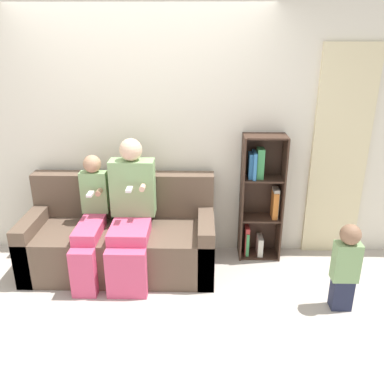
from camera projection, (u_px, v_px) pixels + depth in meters
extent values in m
plane|color=#BCB2A8|center=(137.00, 295.00, 3.71)|extent=(14.00, 14.00, 0.00)
cube|color=silver|center=(144.00, 135.00, 4.12)|extent=(10.00, 0.06, 2.55)
cube|color=beige|center=(339.00, 156.00, 4.10)|extent=(0.56, 0.04, 2.16)
cube|color=brown|center=(120.00, 253.00, 3.97)|extent=(1.84, 0.62, 0.46)
cube|color=brown|center=(125.00, 214.00, 4.27)|extent=(1.84, 0.19, 0.91)
cube|color=brown|center=(33.00, 246.00, 3.97)|extent=(0.15, 0.62, 0.59)
cube|color=brown|center=(206.00, 248.00, 3.93)|extent=(0.15, 0.62, 0.59)
cube|color=#DB4C75|center=(126.00, 274.00, 3.63)|extent=(0.36, 0.12, 0.46)
cube|color=#DB4C75|center=(130.00, 232.00, 3.77)|extent=(0.36, 0.41, 0.11)
cube|color=#84AD70|center=(133.00, 187.00, 3.93)|extent=(0.42, 0.19, 0.55)
sphere|color=beige|center=(131.00, 150.00, 3.79)|extent=(0.22, 0.22, 0.22)
cylinder|color=beige|center=(143.00, 188.00, 3.77)|extent=(0.05, 0.10, 0.05)
cube|color=white|center=(129.00, 189.00, 3.73)|extent=(0.05, 0.12, 0.02)
cube|color=#DB4C75|center=(83.00, 273.00, 3.64)|extent=(0.22, 0.12, 0.46)
cube|color=#DB4C75|center=(89.00, 230.00, 3.81)|extent=(0.22, 0.48, 0.11)
cube|color=#84AD70|center=(95.00, 192.00, 4.00)|extent=(0.26, 0.12, 0.42)
sphere|color=tan|center=(92.00, 164.00, 3.89)|extent=(0.17, 0.17, 0.17)
cylinder|color=tan|center=(99.00, 192.00, 3.88)|extent=(0.05, 0.10, 0.05)
cube|color=white|center=(90.00, 194.00, 3.83)|extent=(0.05, 0.12, 0.02)
cube|color=#232842|center=(341.00, 293.00, 3.50)|extent=(0.17, 0.13, 0.28)
cube|color=#84AD70|center=(346.00, 262.00, 3.39)|extent=(0.21, 0.13, 0.35)
sphere|color=#8C664C|center=(351.00, 235.00, 3.29)|extent=(0.17, 0.17, 0.17)
cube|color=#3D281E|center=(242.00, 198.00, 4.16)|extent=(0.02, 0.27, 1.32)
cube|color=#3D281E|center=(281.00, 199.00, 4.15)|extent=(0.02, 0.27, 1.32)
cube|color=#3D281E|center=(260.00, 194.00, 4.27)|extent=(0.42, 0.02, 1.32)
cube|color=#3D281E|center=(258.00, 254.00, 4.39)|extent=(0.39, 0.24, 0.02)
cube|color=#3D281E|center=(260.00, 218.00, 4.23)|extent=(0.39, 0.24, 0.02)
cube|color=#3D281E|center=(263.00, 179.00, 4.07)|extent=(0.39, 0.24, 0.02)
cube|color=#3D281E|center=(266.00, 136.00, 3.92)|extent=(0.39, 0.24, 0.02)
cube|color=teal|center=(251.00, 165.00, 4.03)|extent=(0.04, 0.14, 0.26)
cube|color=#429956|center=(260.00, 163.00, 4.02)|extent=(0.07, 0.13, 0.30)
cube|color=teal|center=(254.00, 165.00, 4.02)|extent=(0.03, 0.20, 0.27)
cube|color=orange|center=(275.00, 205.00, 4.17)|extent=(0.05, 0.15, 0.28)
cube|color=#C63838|center=(247.00, 240.00, 4.33)|extent=(0.04, 0.14, 0.32)
cube|color=beige|center=(275.00, 203.00, 4.17)|extent=(0.06, 0.13, 0.32)
cube|color=beige|center=(260.00, 245.00, 4.35)|extent=(0.05, 0.18, 0.20)
cube|color=#429956|center=(247.00, 242.00, 4.34)|extent=(0.03, 0.15, 0.26)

